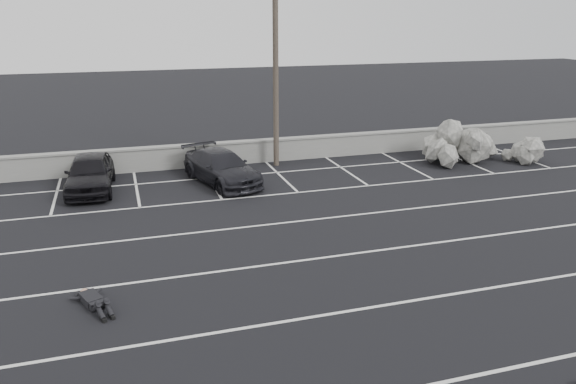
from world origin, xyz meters
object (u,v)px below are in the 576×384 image
object	(u,v)px
person	(91,295)
car_right	(222,167)
utility_pole	(276,61)
riprap_pile	(481,151)
trash_bin	(480,142)
car_left	(90,173)

from	to	relation	value
person	car_right	bearing A→B (deg)	39.17
utility_pole	riprap_pile	world-z (taller)	utility_pole
car_right	trash_bin	size ratio (longest dim) A/B	4.80
utility_pole	riprap_pile	bearing A→B (deg)	-13.81
trash_bin	riprap_pile	distance (m)	2.13
riprap_pile	person	bearing A→B (deg)	-153.01
car_right	person	bearing A→B (deg)	-135.46
utility_pole	trash_bin	distance (m)	11.30
utility_pole	riprap_pile	xyz separation A→B (m)	(9.28, -2.28, -4.16)
car_left	riprap_pile	xyz separation A→B (m)	(17.30, -0.75, -0.20)
car_right	trash_bin	world-z (taller)	car_right
utility_pole	person	distance (m)	14.22
riprap_pile	person	xyz separation A→B (m)	(-17.10, -8.71, -0.32)
riprap_pile	car_right	bearing A→B (deg)	178.77
car_left	car_right	distance (m)	5.14
person	riprap_pile	bearing A→B (deg)	4.90
trash_bin	person	bearing A→B (deg)	-150.21
trash_bin	person	size ratio (longest dim) A/B	0.42
car_right	person	size ratio (longest dim) A/B	2.01
trash_bin	person	xyz separation A→B (m)	(-18.30, -10.47, -0.27)
car_right	riprap_pile	distance (m)	12.19
utility_pole	car_right	bearing A→B (deg)	-145.18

